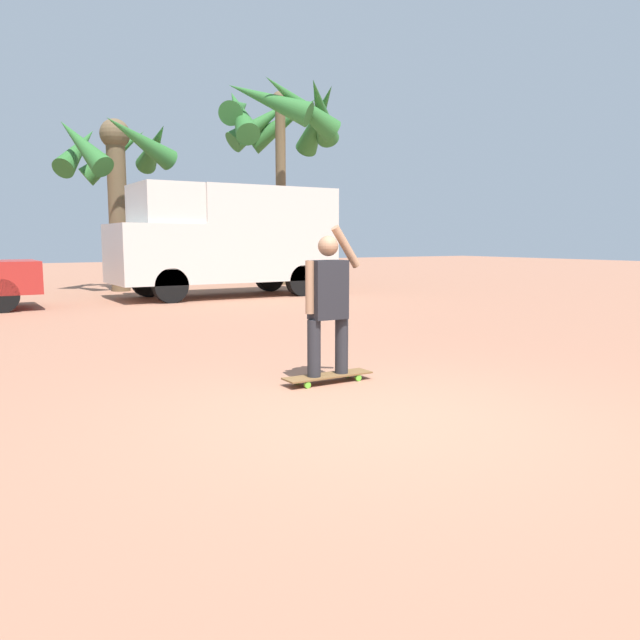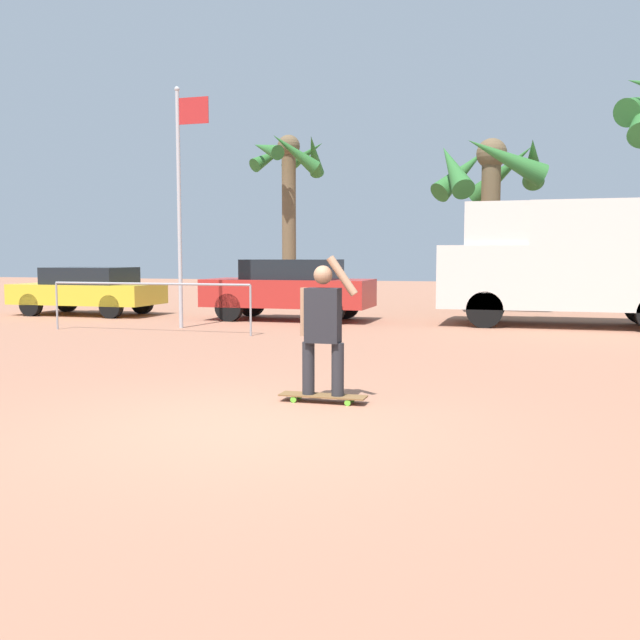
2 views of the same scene
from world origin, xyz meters
name	(u,v)px [view 1 (image 1 of 2)]	position (x,y,z in m)	size (l,w,h in m)	color
ground_plane	(372,417)	(0.00, 0.00, 0.00)	(80.00, 80.00, 0.00)	#A36B51
skateboard	(328,376)	(0.37, 1.29, 0.07)	(0.99, 0.26, 0.08)	brown
person_skateboarder	(328,298)	(0.37, 1.29, 0.90)	(0.66, 0.22, 1.57)	#28282D
camper_van	(228,237)	(3.55, 11.33, 1.58)	(5.82, 2.18, 2.88)	black
palm_tree_near_van	(279,117)	(6.78, 14.51, 5.51)	(4.46, 4.44, 6.69)	brown
palm_tree_center_background	(115,159)	(1.48, 14.62, 3.81)	(3.41, 3.51, 5.04)	brown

